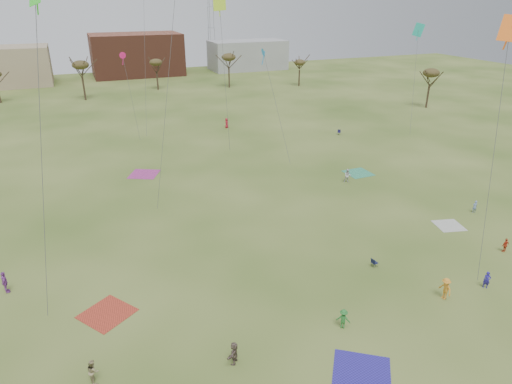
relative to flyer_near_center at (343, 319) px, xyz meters
name	(u,v)px	position (x,y,z in m)	size (l,w,h in m)	color
ground	(316,318)	(-1.29, 1.71, -0.79)	(260.00, 260.00, 0.00)	#344F18
flyer_near_center	(343,319)	(0.00, 0.00, 0.00)	(1.01, 0.58, 1.57)	#256F2A
flyer_near_right	(487,280)	(13.66, -0.25, -0.02)	(0.55, 0.36, 1.52)	navy
spectator_fore_a	(505,245)	(19.97, 3.39, -0.08)	(0.83, 0.34, 1.41)	#C63F22
spectator_fore_b	(93,371)	(-17.20, 1.59, 0.05)	(0.82, 0.64, 1.68)	tan
spectator_fore_c	(234,353)	(-8.51, -0.25, 0.04)	(1.53, 0.49, 1.65)	brown
flyer_mid_b	(445,289)	(9.38, -0.07, 0.16)	(1.22, 0.70, 1.88)	orange
flyer_mid_c	(475,207)	(23.92, 10.87, -0.07)	(0.52, 0.34, 1.44)	#6C85B4
spectator_mid_d	(5,282)	(-23.21, 14.03, 0.18)	(1.13, 0.47, 1.92)	purple
spectator_mid_e	(348,176)	(15.61, 23.79, 0.13)	(0.89, 0.70, 1.84)	silver
flyer_far_b	(227,123)	(9.47, 54.60, 0.12)	(0.88, 0.58, 1.81)	#A71C2A
blanket_red	(107,314)	(-15.87, 8.11, -0.78)	(3.40, 3.40, 0.03)	#B03623
blanket_blue	(362,374)	(-1.22, -4.25, -0.78)	(3.63, 3.63, 0.03)	#2B2398
blanket_cream	(449,226)	(19.00, 9.44, -0.78)	(2.70, 2.70, 0.03)	beige
blanket_plum	(144,174)	(-8.45, 36.67, -0.78)	(3.64, 3.64, 0.03)	#A93485
blanket_olive	(358,173)	(18.83, 26.03, -0.78)	(3.35, 3.35, 0.03)	#37976E
camp_chair_center	(374,264)	(6.97, 5.87, -0.53)	(0.62, 0.58, 0.87)	#141939
camp_chair_right	(339,133)	(26.21, 43.02, -0.53)	(0.72, 0.73, 0.87)	#161336
kites_aloft	(204,19)	(-1.22, 29.18, 19.17)	(75.05, 71.08, 27.75)	red
tree_line	(128,72)	(-4.14, 80.84, 6.30)	(117.44, 49.32, 8.91)	#3A2B1E
building_brick	(137,54)	(3.71, 121.71, 5.21)	(26.00, 16.00, 12.00)	brown
building_grey	(248,55)	(38.71, 119.71, 3.71)	(24.00, 12.00, 9.00)	gray
radio_tower	(210,6)	(28.71, 126.71, 18.42)	(1.51, 1.72, 41.00)	#9EA3A8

